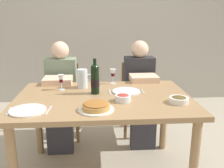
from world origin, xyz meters
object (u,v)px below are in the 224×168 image
at_px(salad_bowl, 123,98).
at_px(wine_bottle, 95,79).
at_px(dinner_plate_right_setting, 126,91).
at_px(diner_left, 61,92).
at_px(dining_table, 103,107).
at_px(wine_glass_right_diner, 61,79).
at_px(olive_bowl, 179,99).
at_px(diner_right, 140,89).
at_px(dinner_plate_left_setting, 28,110).
at_px(wine_glass_left_diner, 113,73).
at_px(chair_left, 64,95).
at_px(water_pitcher, 83,80).
at_px(chair_right, 137,93).
at_px(baked_tart, 96,107).

bearing_deg(salad_bowl, wine_bottle, 134.75).
bearing_deg(dinner_plate_right_setting, diner_left, 142.09).
relative_size(dining_table, wine_glass_right_diner, 10.31).
height_order(salad_bowl, wine_glass_right_diner, wine_glass_right_diner).
relative_size(salad_bowl, olive_bowl, 0.83).
bearing_deg(diner_right, olive_bowl, 99.42).
height_order(dining_table, dinner_plate_left_setting, dinner_plate_left_setting).
xyz_separation_m(wine_glass_left_diner, chair_left, (-0.56, 0.46, -0.37)).
relative_size(wine_bottle, wine_glass_right_diner, 2.17).
height_order(olive_bowl, dinner_plate_left_setting, olive_bowl).
bearing_deg(water_pitcher, diner_right, 30.64).
bearing_deg(dinner_plate_left_setting, water_pitcher, 57.30).
relative_size(water_pitcher, dinner_plate_left_setting, 0.68).
xyz_separation_m(dining_table, chair_left, (-0.45, 0.88, -0.17)).
xyz_separation_m(dinner_plate_left_setting, chair_right, (1.01, 1.20, -0.27)).
relative_size(water_pitcher, dinner_plate_right_setting, 0.70).
bearing_deg(olive_bowl, dining_table, 161.74).
bearing_deg(chair_left, chair_right, -177.97).
bearing_deg(wine_bottle, wine_glass_left_diner, 60.09).
bearing_deg(chair_right, olive_bowl, 97.43).
relative_size(olive_bowl, dinner_plate_left_setting, 0.59).
distance_m(chair_left, diner_right, 0.93).
height_order(water_pitcher, wine_glass_left_diner, water_pitcher).
bearing_deg(diner_right, salad_bowl, 69.62).
bearing_deg(water_pitcher, dining_table, -57.31).
bearing_deg(salad_bowl, dinner_plate_left_setting, -167.17).
xyz_separation_m(wine_bottle, chair_left, (-0.38, 0.78, -0.40)).
bearing_deg(olive_bowl, dinner_plate_right_setting, 140.13).
bearing_deg(wine_glass_right_diner, chair_right, 38.75).
height_order(dining_table, water_pitcher, water_pitcher).
xyz_separation_m(olive_bowl, dinner_plate_left_setting, (-1.16, -0.10, -0.02)).
height_order(baked_tart, salad_bowl, salad_bowl).
xyz_separation_m(water_pitcher, chair_left, (-0.26, 0.58, -0.34)).
relative_size(wine_glass_left_diner, dinner_plate_right_setting, 0.60).
xyz_separation_m(dining_table, wine_bottle, (-0.07, 0.10, 0.23)).
bearing_deg(dinner_plate_left_setting, olive_bowl, 4.75).
height_order(water_pitcher, wine_glass_right_diner, water_pitcher).
xyz_separation_m(baked_tart, olive_bowl, (0.66, 0.11, -0.00)).
bearing_deg(olive_bowl, baked_tart, -170.37).
distance_m(wine_glass_right_diner, diner_right, 0.97).
distance_m(baked_tart, dinner_plate_left_setting, 0.50).
xyz_separation_m(salad_bowl, olive_bowl, (0.44, -0.07, -0.00)).
bearing_deg(dining_table, dinner_plate_left_setting, -152.57).
relative_size(salad_bowl, wine_glass_right_diner, 0.89).
relative_size(wine_bottle, diner_right, 0.27).
relative_size(wine_glass_right_diner, chair_left, 0.17).
distance_m(olive_bowl, wine_glass_right_diner, 1.08).
relative_size(dinner_plate_right_setting, diner_right, 0.22).
distance_m(olive_bowl, wine_glass_left_diner, 0.78).
bearing_deg(wine_glass_right_diner, dinner_plate_left_setting, -108.72).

